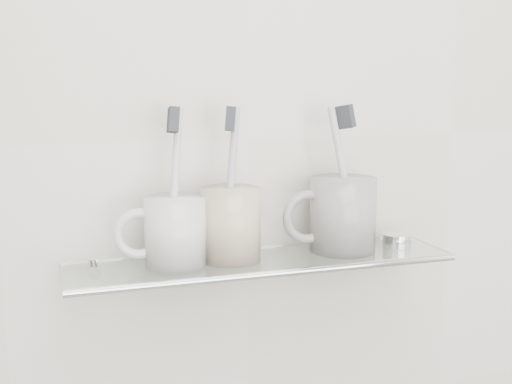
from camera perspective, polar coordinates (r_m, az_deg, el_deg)
name	(u,v)px	position (r m, az deg, el deg)	size (l,w,h in m)	color
wall_back	(248,139)	(0.87, -0.73, 4.72)	(2.50, 2.50, 0.00)	beige
shelf_glass	(262,261)	(0.84, 0.55, -6.19)	(0.50, 0.12, 0.01)	silver
shelf_rail	(277,273)	(0.79, 1.86, -7.25)	(0.01, 0.01, 0.50)	silver
bracket_left	(94,274)	(0.85, -14.20, -7.09)	(0.02, 0.02, 0.03)	silver
bracket_right	(387,248)	(0.97, 11.60, -4.92)	(0.02, 0.02, 0.03)	silver
mug_left	(176,231)	(0.80, -7.17, -3.48)	(0.08, 0.08, 0.09)	silver
mug_left_handle	(139,234)	(0.80, -10.34, -3.67)	(0.06, 0.06, 0.01)	silver
toothbrush_left	(175,185)	(0.79, -7.25, 0.59)	(0.01, 0.01, 0.19)	silver
bristles_left	(173,120)	(0.78, -7.38, 6.38)	(0.01, 0.02, 0.03)	#2A2D32
mug_center	(231,224)	(0.82, -2.24, -2.89)	(0.08, 0.08, 0.09)	beige
mug_center_handle	(197,227)	(0.81, -5.26, -3.09)	(0.07, 0.07, 0.01)	beige
toothbrush_center	(231,183)	(0.81, -2.26, 0.84)	(0.01, 0.01, 0.19)	#A7ABB8
bristles_center	(230,119)	(0.80, -2.30, 6.51)	(0.01, 0.02, 0.03)	#2A2D32
mug_right	(343,214)	(0.87, 7.73, -1.98)	(0.09, 0.09, 0.10)	silver
mug_right_handle	(308,217)	(0.85, 4.66, -2.20)	(0.07, 0.07, 0.01)	silver
toothbrush_right	(344,177)	(0.86, 7.81, 1.32)	(0.01, 0.01, 0.19)	beige
bristles_right	(345,117)	(0.86, 7.93, 6.63)	(0.01, 0.02, 0.03)	#2A2D32
chrome_cap	(397,240)	(0.92, 12.41, -4.17)	(0.04, 0.04, 0.02)	silver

